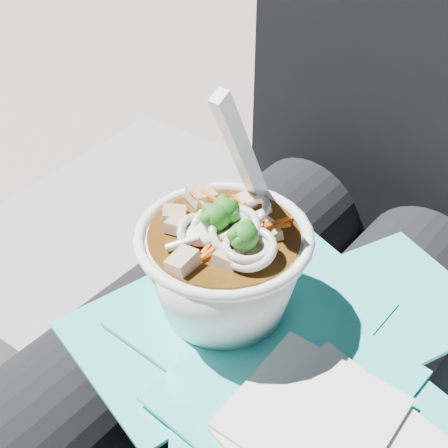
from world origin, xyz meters
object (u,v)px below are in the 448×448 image
Objects in this scene: stone_ledge at (307,425)px; lap at (249,351)px; person_body at (302,282)px; plastic_bag at (278,345)px; udon_bowl at (224,260)px.

stone_ledge is 0.34m from lap.
person_body reaches higher than stone_ledge.
person_body is at bearing 113.06° from plastic_bag.
plastic_bag reaches higher than lap.
lap is 0.10m from person_body.
plastic_bag is at bearing -66.94° from person_body.
person_body is at bearing 88.24° from udon_bowl.
plastic_bag is 1.79× the size of udon_bowl.
person_body reaches higher than lap.
stone_ledge is 2.85× the size of plastic_bag.
person_body reaches higher than plastic_bag.
udon_bowl is (-0.00, -0.03, 0.14)m from lap.
stone_ledge is 1.00× the size of person_body.
person_body reaches higher than udon_bowl.
lap is 2.45× the size of udon_bowl.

